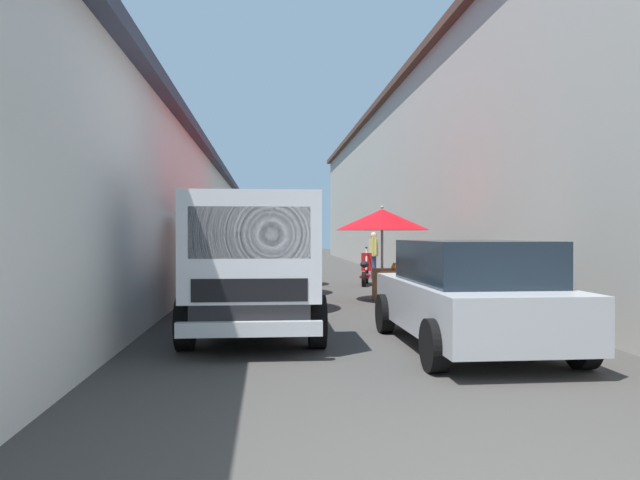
{
  "coord_description": "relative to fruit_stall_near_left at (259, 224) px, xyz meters",
  "views": [
    {
      "loc": [
        -3.07,
        1.35,
        1.54
      ],
      "look_at": [
        9.32,
        0.26,
        1.41
      ],
      "focal_mm": 32.92,
      "sensor_mm": 36.0,
      "label": 1
    }
  ],
  "objects": [
    {
      "name": "fruit_stall_far_left",
      "position": [
        -3.28,
        0.25,
        0.04
      ],
      "size": [
        2.66,
        2.66,
        2.34
      ],
      "color": "#9E9EA3",
      "rests_on": "ground"
    },
    {
      "name": "building_right_concrete",
      "position": [
        3.81,
        -8.38,
        1.74
      ],
      "size": [
        49.8,
        7.5,
        7.05
      ],
      "color": "#A39E93",
      "rests_on": "ground"
    },
    {
      "name": "fruit_stall_mid_lane",
      "position": [
        2.63,
        -0.2,
        -0.06
      ],
      "size": [
        2.6,
        2.6,
        2.25
      ],
      "color": "#9E9EA3",
      "rests_on": "ground"
    },
    {
      "name": "delivery_truck",
      "position": [
        -6.47,
        -0.03,
        -0.76
      ],
      "size": [
        4.93,
        1.99,
        2.08
      ],
      "color": "black",
      "rests_on": "ground"
    },
    {
      "name": "vendor_by_crates",
      "position": [
        4.64,
        -3.81,
        -0.87
      ],
      "size": [
        0.64,
        0.24,
        1.61
      ],
      "color": "navy",
      "rests_on": "ground"
    },
    {
      "name": "ground",
      "position": [
        1.56,
        -1.6,
        -1.8
      ],
      "size": [
        90.0,
        90.0,
        0.0
      ],
      "primitive_type": "plane",
      "color": "#3D3A38"
    },
    {
      "name": "fruit_stall_near_left",
      "position": [
        0.0,
        0.0,
        0.0
      ],
      "size": [
        2.66,
        2.66,
        2.37
      ],
      "color": "#9E9EA3",
      "rests_on": "ground"
    },
    {
      "name": "building_left_whitewash",
      "position": [
        3.81,
        5.19,
        0.32
      ],
      "size": [
        49.8,
        7.5,
        4.22
      ],
      "color": "silver",
      "rests_on": "ground"
    },
    {
      "name": "hatchback_car",
      "position": [
        -7.37,
        -2.93,
        -1.06
      ],
      "size": [
        3.92,
        1.95,
        1.45
      ],
      "color": "#ADAFB5",
      "rests_on": "ground"
    },
    {
      "name": "parked_scooter",
      "position": [
        2.54,
        -3.18,
        -1.35
      ],
      "size": [
        1.67,
        0.58,
        1.14
      ],
      "color": "black",
      "rests_on": "ground"
    },
    {
      "name": "fruit_stall_near_right",
      "position": [
        -1.83,
        -2.87,
        -0.18
      ],
      "size": [
        2.16,
        2.16,
        2.19
      ],
      "color": "#9E9EA3",
      "rests_on": "ground"
    }
  ]
}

